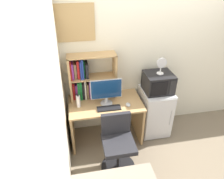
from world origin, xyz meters
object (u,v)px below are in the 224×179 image
(water_bottle, at_px, (78,101))
(desk_chair, at_px, (118,146))
(wall_corkboard, at_px, (73,23))
(microwave, at_px, (158,82))
(mini_fridge, at_px, (154,111))
(keyboard, at_px, (109,108))
(computer_mouse, at_px, (128,105))
(desk_fan, at_px, (161,65))
(monitor, at_px, (106,91))
(hutch_bookshelf, at_px, (86,78))

(water_bottle, height_order, desk_chair, water_bottle)
(water_bottle, distance_m, wall_corkboard, 1.13)
(microwave, bearing_deg, mini_fridge, -90.04)
(keyboard, height_order, wall_corkboard, wall_corkboard)
(computer_mouse, distance_m, microwave, 0.62)
(mini_fridge, height_order, desk_fan, desk_fan)
(monitor, xyz_separation_m, desk_fan, (0.88, 0.07, 0.32))
(keyboard, distance_m, computer_mouse, 0.31)
(hutch_bookshelf, bearing_deg, wall_corkboard, 137.21)
(monitor, xyz_separation_m, keyboard, (0.01, -0.15, -0.23))
(microwave, height_order, desk_fan, desk_fan)
(keyboard, height_order, mini_fridge, mini_fridge)
(mini_fridge, bearing_deg, microwave, 89.96)
(hutch_bookshelf, relative_size, desk_chair, 0.84)
(water_bottle, height_order, mini_fridge, water_bottle)
(monitor, distance_m, keyboard, 0.27)
(hutch_bookshelf, xyz_separation_m, water_bottle, (-0.15, -0.25, -0.25))
(monitor, bearing_deg, computer_mouse, -19.75)
(microwave, bearing_deg, water_bottle, -176.56)
(computer_mouse, relative_size, desk_chair, 0.12)
(hutch_bookshelf, relative_size, desk_fan, 2.75)
(hutch_bookshelf, relative_size, wall_corkboard, 1.21)
(computer_mouse, distance_m, mini_fridge, 0.67)
(microwave, bearing_deg, desk_fan, -24.78)
(computer_mouse, bearing_deg, keyboard, -174.56)
(monitor, bearing_deg, microwave, 4.99)
(hutch_bookshelf, distance_m, computer_mouse, 0.79)
(monitor, xyz_separation_m, water_bottle, (-0.43, -0.00, -0.13))
(monitor, bearing_deg, water_bottle, -179.67)
(microwave, height_order, desk_chair, microwave)
(hutch_bookshelf, relative_size, monitor, 1.52)
(monitor, distance_m, water_bottle, 0.45)
(monitor, height_order, keyboard, monitor)
(microwave, bearing_deg, keyboard, -165.46)
(desk_fan, distance_m, wall_corkboard, 1.44)
(keyboard, height_order, desk_chair, desk_chair)
(mini_fridge, distance_m, desk_chair, 1.05)
(hutch_bookshelf, distance_m, microwave, 1.17)
(computer_mouse, bearing_deg, desk_fan, 18.54)
(computer_mouse, bearing_deg, water_bottle, 171.48)
(keyboard, bearing_deg, water_bottle, 162.35)
(monitor, bearing_deg, wall_corkboard, 138.22)
(hutch_bookshelf, height_order, desk_chair, hutch_bookshelf)
(hutch_bookshelf, bearing_deg, keyboard, -52.92)
(monitor, relative_size, mini_fridge, 0.58)
(hutch_bookshelf, distance_m, wall_corkboard, 0.84)
(mini_fridge, xyz_separation_m, microwave, (0.00, 0.00, 0.58))
(computer_mouse, bearing_deg, mini_fridge, 19.14)
(hutch_bookshelf, bearing_deg, microwave, -8.71)
(monitor, relative_size, desk_fan, 1.80)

